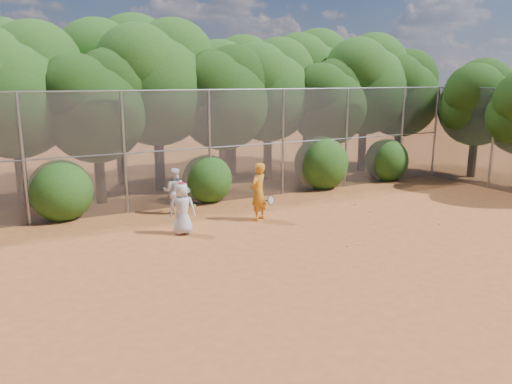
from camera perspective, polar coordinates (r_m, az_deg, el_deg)
ground at (r=13.52m, az=8.76°, el=-6.20°), size 80.00×80.00×0.00m
fence_back at (r=18.06m, az=-2.71°, el=5.43°), size 20.05×0.09×4.03m
fence_side at (r=22.21m, az=25.46°, el=5.59°), size 0.09×6.09×4.03m
tree_1 at (r=18.78m, az=-25.95°, el=10.93°), size 4.64×4.03×6.35m
tree_2 at (r=18.37m, az=-17.81°, el=9.76°), size 3.99×3.47×5.47m
tree_3 at (r=19.92m, az=-11.22°, el=12.66°), size 4.89×4.26×6.70m
tree_4 at (r=20.23m, az=-3.74°, el=11.06°), size 4.19×3.64×5.73m
tree_5 at (r=22.06m, az=1.46°, el=11.98°), size 4.51×3.92×6.17m
tree_6 at (r=22.57m, az=8.34°, el=10.40°), size 3.86×3.36×5.29m
tree_7 at (r=24.58m, az=12.41°, el=12.33°), size 4.77×4.14×6.53m
tree_8 at (r=25.69m, az=16.29°, el=11.09°), size 4.25×3.70×5.82m
tree_10 at (r=21.80m, az=-15.54°, el=13.05°), size 5.15×4.48×7.06m
tree_11 at (r=23.03m, az=-2.75°, el=12.30°), size 4.64×4.03×6.35m
tree_12 at (r=25.77m, az=6.01°, el=13.08°), size 5.02×4.37×6.88m
tree_13 at (r=24.49m, az=24.05°, el=9.63°), size 3.86×3.36×5.29m
bush_0 at (r=16.95m, az=-21.43°, el=0.45°), size 2.00×2.00×2.00m
bush_1 at (r=18.16m, az=-5.59°, el=1.74°), size 1.80×1.80×1.80m
bush_2 at (r=20.51m, az=7.46°, el=3.54°), size 2.20×2.20×2.20m
bush_3 at (r=22.71m, az=14.71°, el=3.74°), size 1.90×1.90×1.90m
player_yellow at (r=15.60m, az=0.27°, el=0.02°), size 0.91×0.71×1.83m
player_teen at (r=14.40m, az=-8.42°, el=-1.84°), size 0.87×0.74×1.53m
player_white at (r=16.64m, az=-9.32°, el=0.13°), size 0.95×0.90×1.53m
ball_0 at (r=17.13m, az=12.85°, el=-2.17°), size 0.07×0.07×0.07m
ball_1 at (r=18.03m, az=11.20°, el=-1.34°), size 0.07×0.07×0.07m
ball_2 at (r=13.74m, az=11.54°, el=-5.85°), size 0.07×0.07×0.07m
ball_3 at (r=16.32m, az=20.20°, el=-3.41°), size 0.07×0.07×0.07m
ball_4 at (r=13.56m, az=10.38°, el=-6.07°), size 0.07×0.07×0.07m
ball_5 at (r=19.03m, az=12.12°, el=-0.64°), size 0.07×0.07×0.07m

